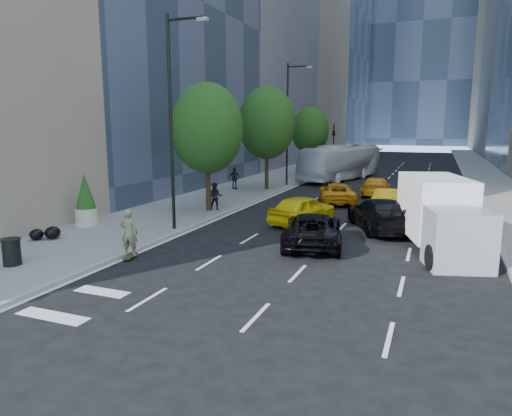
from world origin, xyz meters
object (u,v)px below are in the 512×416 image
at_px(city_bus, 341,162).
at_px(box_truck, 440,215).
at_px(skateboarder, 129,236).
at_px(black_sedan_mercedes, 380,214).
at_px(planter_shrub, 86,201).
at_px(black_sedan_lincoln, 313,229).
at_px(trash_can, 12,252).

distance_m(city_bus, box_truck, 25.33).
xyz_separation_m(skateboarder, black_sedan_mercedes, (8.46, 8.69, -0.13)).
bearing_deg(planter_shrub, skateboarder, -34.38).
height_order(black_sedan_lincoln, black_sedan_mercedes, black_sedan_mercedes).
height_order(city_bus, planter_shrub, city_bus).
relative_size(city_bus, planter_shrub, 4.54).
xyz_separation_m(black_sedan_lincoln, city_bus, (-3.70, 24.83, 0.95)).
distance_m(black_sedan_mercedes, city_bus, 21.65).
xyz_separation_m(black_sedan_lincoln, box_truck, (5.08, 1.07, 0.81)).
height_order(black_sedan_lincoln, trash_can, black_sedan_lincoln).
bearing_deg(planter_shrub, black_sedan_mercedes, 19.84).
height_order(black_sedan_mercedes, trash_can, black_sedan_mercedes).
bearing_deg(box_truck, black_sedan_mercedes, 116.18).
height_order(skateboarder, box_truck, box_truck).
distance_m(skateboarder, planter_shrub, 6.56).
xyz_separation_m(trash_can, planter_shrub, (-2.22, 6.32, 0.78)).
xyz_separation_m(skateboarder, black_sedan_lincoln, (6.10, 4.64, -0.22)).
height_order(box_truck, planter_shrub, box_truck).
xyz_separation_m(city_bus, planter_shrub, (-7.80, -25.77, -0.26)).
xyz_separation_m(black_sedan_mercedes, planter_shrub, (-13.86, -5.00, 0.60)).
bearing_deg(box_truck, city_bus, 94.18).
relative_size(skateboarder, box_truck, 0.28).
bearing_deg(city_bus, box_truck, -54.04).
height_order(box_truck, trash_can, box_truck).
bearing_deg(city_bus, black_sedan_mercedes, -58.05).
bearing_deg(trash_can, black_sedan_lincoln, 38.05).
distance_m(black_sedan_lincoln, planter_shrub, 11.56).
height_order(skateboarder, city_bus, city_bus).
relative_size(skateboarder, black_sedan_mercedes, 0.34).
relative_size(city_bus, trash_can, 12.66).
bearing_deg(black_sedan_lincoln, trash_can, 25.58).
distance_m(trash_can, planter_shrub, 6.75).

